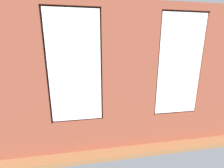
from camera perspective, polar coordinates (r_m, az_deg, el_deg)
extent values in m
cube|color=#99663D|center=(6.20, -0.45, -8.31)|extent=(6.63, 5.91, 0.10)
cube|color=brown|center=(4.55, 36.50, 2.20)|extent=(1.33, 0.16, 3.19)
cube|color=brown|center=(3.29, 6.67, 1.37)|extent=(1.20, 0.16, 3.19)
cube|color=brown|center=(3.48, -33.85, -0.29)|extent=(1.33, 0.16, 3.19)
cube|color=brown|center=(4.18, 21.92, -14.64)|extent=(1.09, 0.16, 0.75)
cube|color=brown|center=(3.79, 26.07, 24.88)|extent=(1.09, 0.16, 0.16)
cube|color=white|center=(3.69, 24.39, 6.24)|extent=(1.03, 0.03, 2.22)
cube|color=#38281E|center=(3.74, 23.88, 6.38)|extent=(1.09, 0.04, 2.28)
cube|color=brown|center=(3.65, -12.43, -18.37)|extent=(1.09, 0.16, 0.75)
cube|color=brown|center=(3.19, -15.35, 28.05)|extent=(1.09, 0.16, 0.16)
cube|color=white|center=(3.08, -13.95, 5.75)|extent=(1.03, 0.03, 2.22)
cube|color=#38281E|center=(3.14, -13.87, 5.90)|extent=(1.09, 0.04, 2.28)
cube|color=olive|center=(3.67, 5.83, -11.71)|extent=(3.58, 0.24, 0.06)
cube|color=black|center=(3.30, 6.54, 12.41)|extent=(0.46, 0.03, 0.59)
cube|color=#389360|center=(3.31, 6.47, 12.42)|extent=(0.40, 0.01, 0.53)
cube|color=silver|center=(5.88, -30.17, 5.16)|extent=(0.10, 4.91, 3.19)
cube|color=black|center=(4.34, -4.52, -14.95)|extent=(1.86, 0.85, 0.42)
cube|color=black|center=(3.87, -4.19, -12.08)|extent=(1.86, 0.24, 0.38)
cube|color=black|center=(4.33, 6.44, -10.43)|extent=(0.22, 0.85, 0.24)
cube|color=black|center=(4.22, -16.00, -11.65)|extent=(0.22, 0.85, 0.24)
cube|color=black|center=(4.29, 0.18, -11.20)|extent=(0.65, 0.65, 0.12)
cube|color=black|center=(4.24, -9.52, -11.73)|extent=(0.65, 0.65, 0.12)
cube|color=black|center=(6.28, 21.61, -6.49)|extent=(0.95, 1.83, 0.42)
cube|color=black|center=(6.35, 24.36, -2.75)|extent=(0.34, 1.80, 0.38)
cube|color=black|center=(6.81, 18.18, -1.88)|extent=(0.86, 0.27, 0.24)
cube|color=black|center=(5.60, 26.38, -6.12)|extent=(0.86, 0.27, 0.24)
cube|color=black|center=(6.44, 19.86, -3.30)|extent=(0.68, 0.66, 0.12)
cube|color=black|center=(5.91, 23.34, -5.15)|extent=(0.68, 0.66, 0.12)
cube|color=tan|center=(5.79, -0.69, -4.79)|extent=(1.41, 0.75, 0.04)
cube|color=tan|center=(6.28, 4.73, -5.52)|extent=(0.07, 0.07, 0.42)
cube|color=tan|center=(6.10, -7.19, -6.18)|extent=(0.07, 0.07, 0.42)
cube|color=tan|center=(5.72, 6.29, -7.58)|extent=(0.07, 0.07, 0.42)
cube|color=tan|center=(5.52, -6.89, -8.41)|extent=(0.07, 0.07, 0.42)
cylinder|color=#33567F|center=(5.77, -0.69, -4.11)|extent=(0.09, 0.09, 0.10)
cylinder|color=#B7333D|center=(5.68, 0.54, -4.29)|extent=(0.08, 0.08, 0.13)
cylinder|color=#47423D|center=(5.84, -2.55, -4.04)|extent=(0.12, 0.12, 0.08)
sphere|color=#286B2D|center=(5.81, -2.56, -3.08)|extent=(0.14, 0.14, 0.14)
cube|color=#59595B|center=(5.63, -4.80, -5.07)|extent=(0.15, 0.16, 0.02)
cube|color=#B2B2B7|center=(5.97, 2.81, -3.90)|extent=(0.17, 0.14, 0.02)
cube|color=black|center=(6.66, -24.50, -4.89)|extent=(1.16, 0.42, 0.58)
cube|color=black|center=(6.57, -24.78, -2.28)|extent=(0.46, 0.20, 0.05)
cube|color=black|center=(6.56, -24.82, -1.82)|extent=(0.06, 0.04, 0.06)
cube|color=black|center=(6.48, -25.13, 1.07)|extent=(1.05, 0.04, 0.62)
cube|color=black|center=(6.50, -25.08, 1.11)|extent=(1.00, 0.01, 0.57)
cylinder|color=brown|center=(8.60, 13.84, -0.79)|extent=(0.33, 0.33, 0.32)
cylinder|color=brown|center=(8.51, 14.01, 1.93)|extent=(0.06, 0.06, 0.51)
cone|color=#337F38|center=(8.38, 12.68, 4.77)|extent=(0.55, 0.25, 0.45)
cone|color=#337F38|center=(8.22, 14.10, 4.62)|extent=(0.36, 0.53, 0.47)
cone|color=#337F38|center=(8.31, 15.43, 4.55)|extent=(0.40, 0.53, 0.45)
cone|color=#337F38|center=(8.51, 15.45, 4.89)|extent=(0.51, 0.15, 0.48)
cone|color=#337F38|center=(8.62, 14.35, 5.12)|extent=(0.38, 0.51, 0.49)
cone|color=#337F38|center=(8.54, 13.37, 5.27)|extent=(0.31, 0.48, 0.53)
cylinder|color=beige|center=(7.99, -19.77, -2.23)|extent=(0.36, 0.36, 0.36)
cylinder|color=brown|center=(7.93, -19.92, -0.47)|extent=(0.05, 0.05, 0.15)
ellipsoid|color=#1E5B28|center=(7.86, -20.11, 1.73)|extent=(0.55, 0.55, 0.48)
cylinder|color=#9E5638|center=(7.13, 7.24, -4.11)|extent=(0.20, 0.20, 0.19)
cylinder|color=brown|center=(7.08, 7.29, -2.69)|extent=(0.03, 0.03, 0.17)
ellipsoid|color=#337F38|center=(7.01, 7.35, -0.84)|extent=(0.37, 0.37, 0.30)
cylinder|color=gray|center=(5.63, -21.51, -9.15)|extent=(0.34, 0.34, 0.37)
cylinder|color=brown|center=(5.55, -21.71, -7.08)|extent=(0.05, 0.05, 0.07)
ellipsoid|color=#3D8E42|center=(5.47, -21.94, -4.76)|extent=(0.58, 0.58, 0.41)
cylinder|color=beige|center=(4.65, 13.16, -13.37)|extent=(0.34, 0.34, 0.39)
cylinder|color=brown|center=(4.48, 13.45, -8.85)|extent=(0.06, 0.06, 0.40)
cone|color=#1E5B28|center=(4.23, 10.81, -3.90)|extent=(0.61, 0.21, 0.58)
cone|color=#1E5B28|center=(4.16, 15.29, -3.97)|extent=(0.25, 0.57, 0.63)
cone|color=#1E5B28|center=(4.42, 16.76, -3.47)|extent=(0.61, 0.22, 0.58)
cone|color=#1E5B28|center=(4.60, 13.04, -2.98)|extent=(0.29, 0.66, 0.53)
cylinder|color=gray|center=(5.40, 30.96, -11.28)|extent=(0.37, 0.37, 0.37)
cylinder|color=brown|center=(5.25, 31.51, -7.32)|extent=(0.07, 0.07, 0.43)
cone|color=#337F38|center=(4.98, 30.73, -2.33)|extent=(0.47, 0.14, 0.61)
cone|color=#337F38|center=(4.90, 32.97, -3.62)|extent=(0.34, 0.57, 0.52)
cone|color=#337F38|center=(5.13, 34.26, -2.38)|extent=(0.43, 0.37, 0.61)
cone|color=#337F38|center=(5.39, 32.26, -2.30)|extent=(0.50, 0.51, 0.48)
cone|color=#337F38|center=(5.22, 30.07, -1.89)|extent=(0.28, 0.53, 0.57)
cylinder|color=gray|center=(7.29, 13.75, -4.19)|extent=(0.16, 0.16, 0.15)
cylinder|color=brown|center=(7.25, 13.81, -3.17)|extent=(0.02, 0.02, 0.12)
ellipsoid|color=#3D8E42|center=(7.19, 13.91, -1.61)|extent=(0.31, 0.31, 0.29)
cylinder|color=#47423D|center=(4.41, -26.96, -16.40)|extent=(0.37, 0.37, 0.37)
cylinder|color=brown|center=(4.22, -27.63, -11.24)|extent=(0.07, 0.07, 0.50)
cone|color=#286B2D|center=(4.12, -30.74, -5.30)|extent=(0.49, 0.18, 0.53)
cone|color=#286B2D|center=(3.94, -30.59, -6.75)|extent=(0.41, 0.56, 0.48)
cone|color=#286B2D|center=(3.89, -26.61, -6.56)|extent=(0.52, 0.49, 0.47)
cone|color=#286B2D|center=(4.11, -25.82, -4.89)|extent=(0.51, 0.42, 0.52)
cone|color=#286B2D|center=(4.28, -28.19, -4.94)|extent=(0.31, 0.57, 0.47)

